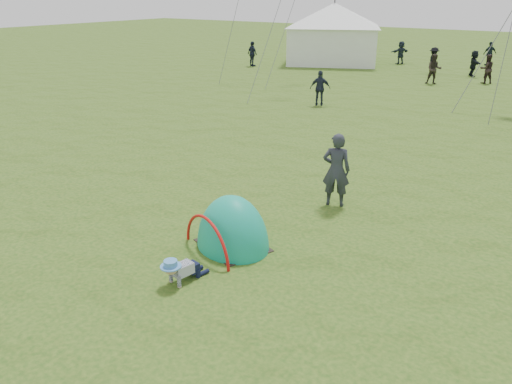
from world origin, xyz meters
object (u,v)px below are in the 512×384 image
Objects in this scene: crawling_toddler at (180,269)px; popup_tent at (233,246)px; standing_adult at (336,170)px; event_marquee at (333,31)px.

crawling_toddler is 1.73m from popup_tent.
event_marquee reaches higher than standing_adult.
event_marquee is at bearing 122.62° from crawling_toddler.
crawling_toddler is at bearing 60.63° from standing_adult.
crawling_toddler is 5.06m from standing_adult.
popup_tent is 3.48m from standing_adult.
popup_tent is (-0.06, 1.71, -0.28)m from crawling_toddler.
event_marquee is at bearing 132.64° from popup_tent.
crawling_toddler is 31.93m from event_marquee.
event_marquee is at bearing -84.11° from standing_adult.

